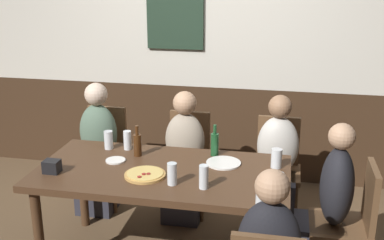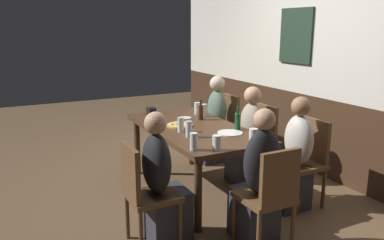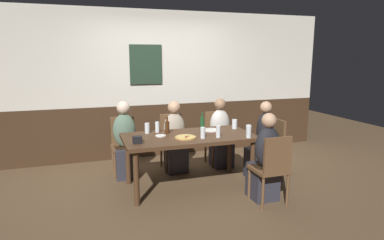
% 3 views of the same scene
% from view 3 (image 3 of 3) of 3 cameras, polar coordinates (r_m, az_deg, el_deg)
% --- Properties ---
extents(ground_plane, '(12.00, 12.00, 0.00)m').
position_cam_3_polar(ground_plane, '(4.75, -0.54, -11.38)').
color(ground_plane, brown).
extents(wall_back, '(6.40, 0.13, 2.60)m').
position_cam_3_polar(wall_back, '(6.01, -5.45, 6.08)').
color(wall_back, '#3D2819').
rests_on(wall_back, ground_plane).
extents(dining_table, '(1.78, 0.91, 0.74)m').
position_cam_3_polar(dining_table, '(4.54, -0.56, -3.63)').
color(dining_table, '#472D1C').
rests_on(dining_table, ground_plane).
extents(chair_right_near, '(0.40, 0.40, 0.88)m').
position_cam_3_polar(chair_right_near, '(4.16, 13.68, -7.73)').
color(chair_right_near, brown).
rests_on(chair_right_near, ground_plane).
extents(chair_head_east, '(0.40, 0.40, 0.88)m').
position_cam_3_polar(chair_head_east, '(5.13, 13.52, -4.16)').
color(chair_head_east, brown).
rests_on(chair_head_east, ground_plane).
extents(chair_mid_far, '(0.40, 0.40, 0.88)m').
position_cam_3_polar(chair_mid_far, '(5.39, -3.39, -3.13)').
color(chair_mid_far, brown).
rests_on(chair_mid_far, ground_plane).
extents(chair_left_far, '(0.40, 0.40, 0.88)m').
position_cam_3_polar(chair_left_far, '(5.25, -11.69, -3.73)').
color(chair_left_far, brown).
rests_on(chair_left_far, ground_plane).
extents(chair_right_far, '(0.40, 0.40, 0.88)m').
position_cam_3_polar(chair_right_far, '(5.64, 4.33, -2.52)').
color(chair_right_far, brown).
rests_on(chair_right_far, ground_plane).
extents(person_right_near, '(0.34, 0.37, 1.13)m').
position_cam_3_polar(person_right_near, '(4.29, 12.51, -7.39)').
color(person_right_near, '#2D2D38').
rests_on(person_right_near, ground_plane).
extents(person_head_east, '(0.37, 0.34, 1.16)m').
position_cam_3_polar(person_head_east, '(5.05, 11.94, -4.46)').
color(person_head_east, '#2D2D38').
rests_on(person_head_east, ground_plane).
extents(person_mid_far, '(0.34, 0.37, 1.12)m').
position_cam_3_polar(person_mid_far, '(5.25, -2.92, -3.80)').
color(person_mid_far, '#2D2D38').
rests_on(person_mid_far, ground_plane).
extents(person_left_far, '(0.34, 0.37, 1.15)m').
position_cam_3_polar(person_left_far, '(5.10, -11.47, -4.26)').
color(person_left_far, '#2D2D38').
rests_on(person_left_far, ground_plane).
extents(person_right_far, '(0.34, 0.37, 1.13)m').
position_cam_3_polar(person_right_far, '(5.50, 4.98, -3.12)').
color(person_right_far, '#2D2D38').
rests_on(person_right_far, ground_plane).
extents(pizza, '(0.28, 0.28, 0.03)m').
position_cam_3_polar(pizza, '(4.38, -1.13, -2.99)').
color(pizza, tan).
rests_on(pizza, dining_table).
extents(pint_glass_amber, '(0.06, 0.06, 0.15)m').
position_cam_3_polar(pint_glass_amber, '(4.35, 1.89, -2.37)').
color(pint_glass_amber, silver).
rests_on(pint_glass_amber, dining_table).
extents(pint_glass_stout, '(0.07, 0.07, 0.15)m').
position_cam_3_polar(pint_glass_stout, '(4.45, 9.76, -2.18)').
color(pint_glass_stout, silver).
rests_on(pint_glass_stout, dining_table).
extents(tumbler_water, '(0.07, 0.07, 0.15)m').
position_cam_3_polar(tumbler_water, '(4.68, -7.75, -1.53)').
color(tumbler_water, silver).
rests_on(tumbler_water, dining_table).
extents(beer_glass_half, '(0.07, 0.07, 0.13)m').
position_cam_3_polar(beer_glass_half, '(4.64, 9.75, -1.77)').
color(beer_glass_half, silver).
rests_on(beer_glass_half, dining_table).
extents(highball_clear, '(0.06, 0.06, 0.15)m').
position_cam_3_polar(highball_clear, '(4.73, -6.02, -1.32)').
color(highball_clear, silver).
rests_on(highball_clear, dining_table).
extents(pint_glass_pale, '(0.06, 0.06, 0.16)m').
position_cam_3_polar(pint_glass_pale, '(4.41, 4.56, -2.15)').
color(pint_glass_pale, silver).
rests_on(pint_glass_pale, dining_table).
extents(tumbler_short, '(0.08, 0.08, 0.14)m').
position_cam_3_polar(tumbler_short, '(4.98, 7.36, -0.76)').
color(tumbler_short, silver).
rests_on(tumbler_short, dining_table).
extents(beer_bottle_green, '(0.06, 0.06, 0.24)m').
position_cam_3_polar(beer_bottle_green, '(4.92, 1.77, -0.45)').
color(beer_bottle_green, '#194723').
rests_on(beer_bottle_green, dining_table).
extents(beer_bottle_brown, '(0.06, 0.06, 0.24)m').
position_cam_3_polar(beer_bottle_brown, '(4.64, -4.30, -1.19)').
color(beer_bottle_brown, '#42230F').
rests_on(beer_bottle_brown, dining_table).
extents(plate_white_large, '(0.25, 0.25, 0.01)m').
position_cam_3_polar(plate_white_large, '(4.83, 3.37, -1.74)').
color(plate_white_large, white).
rests_on(plate_white_large, dining_table).
extents(plate_white_small, '(0.15, 0.15, 0.01)m').
position_cam_3_polar(plate_white_small, '(4.50, -5.44, -2.72)').
color(plate_white_small, white).
rests_on(plate_white_small, dining_table).
extents(condiment_caddy, '(0.11, 0.09, 0.09)m').
position_cam_3_polar(condiment_caddy, '(4.16, -9.44, -3.40)').
color(condiment_caddy, black).
rests_on(condiment_caddy, dining_table).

